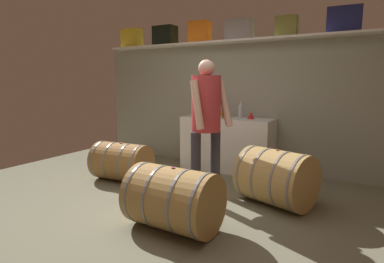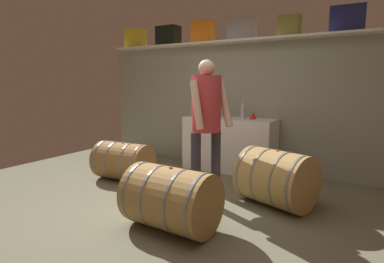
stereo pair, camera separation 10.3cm
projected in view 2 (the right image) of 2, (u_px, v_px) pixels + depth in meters
ground_plane at (187, 200)px, 3.87m from camera, size 6.68×7.95×0.02m
back_wall_panel at (244, 107)px, 5.21m from camera, size 5.48×0.10×2.04m
high_shelf_board at (243, 41)px, 4.93m from camera, size 5.05×0.40×0.03m
toolcase_yellow at (136, 39)px, 6.02m from camera, size 0.39×0.22×0.35m
toolcase_black at (168, 36)px, 5.63m from camera, size 0.40×0.26×0.33m
toolcase_orange at (203, 32)px, 5.26m from camera, size 0.34×0.29×0.35m
toolcase_grey at (242, 29)px, 4.91m from camera, size 0.43×0.22×0.32m
toolcase_olive at (289, 26)px, 4.53m from camera, size 0.31×0.24×0.29m
toolcase_navy at (347, 19)px, 4.14m from camera, size 0.44×0.22×0.34m
work_cabinet at (229, 144)px, 5.09m from camera, size 1.47×0.53×0.86m
wine_bottle_green at (204, 108)px, 5.31m from camera, size 0.08×0.08×0.31m
wine_bottle_clear at (243, 111)px, 4.90m from camera, size 0.06×0.06×0.28m
wine_bottle_amber at (226, 109)px, 5.01m from camera, size 0.07×0.07×0.31m
wine_glass at (210, 112)px, 5.13m from camera, size 0.08×0.08×0.14m
red_funnel at (253, 115)px, 4.87m from camera, size 0.11×0.11×0.11m
wine_barrel_near at (123, 161)px, 4.61m from camera, size 0.84×0.61×0.56m
wine_barrel_far at (276, 178)px, 3.64m from camera, size 0.94×0.85×0.66m
wine_barrel_flank at (171, 198)px, 3.06m from camera, size 0.88×0.64×0.62m
winemaker_pouring at (207, 114)px, 3.86m from camera, size 0.51×0.56×1.69m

